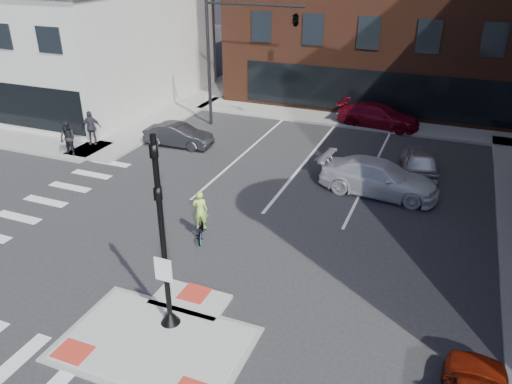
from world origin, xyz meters
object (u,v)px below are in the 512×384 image
at_px(bg_car_silver, 420,160).
at_px(pedestrian_b, 91,128).
at_px(bg_car_dark, 178,135).
at_px(pedestrian_a, 68,139).
at_px(cyclist, 201,223).
at_px(white_pickup, 379,178).
at_px(bg_car_red, 379,116).

bearing_deg(bg_car_silver, pedestrian_b, 0.97).
height_order(bg_car_dark, pedestrian_a, pedestrian_a).
bearing_deg(bg_car_dark, cyclist, -148.08).
distance_m(bg_car_dark, bg_car_silver, 13.24).
distance_m(white_pickup, bg_car_red, 9.75).
height_order(pedestrian_a, pedestrian_b, pedestrian_b).
relative_size(bg_car_silver, pedestrian_b, 2.25).
relative_size(cyclist, pedestrian_a, 1.08).
xyz_separation_m(white_pickup, cyclist, (-5.72, -6.64, -0.10)).
bearing_deg(bg_car_red, white_pickup, -165.25).
xyz_separation_m(cyclist, pedestrian_b, (-10.50, 6.64, 0.43)).
relative_size(bg_car_red, pedestrian_a, 2.70).
distance_m(bg_car_red, cyclist, 16.75).
distance_m(bg_car_silver, cyclist, 12.04).
xyz_separation_m(white_pickup, pedestrian_b, (-16.22, 0.00, 0.33)).
bearing_deg(bg_car_dark, bg_car_silver, -88.25).
bearing_deg(pedestrian_a, pedestrian_b, 90.74).
relative_size(white_pickup, bg_car_red, 1.06).
xyz_separation_m(bg_car_silver, cyclist, (-7.25, -9.62, -0.06)).
relative_size(white_pickup, bg_car_dark, 1.38).
bearing_deg(pedestrian_a, bg_car_silver, 16.07).
bearing_deg(bg_car_silver, bg_car_dark, -3.86).
relative_size(bg_car_dark, pedestrian_a, 2.09).
bearing_deg(white_pickup, bg_car_silver, -23.66).
bearing_deg(cyclist, bg_car_silver, -148.03).
relative_size(bg_car_silver, pedestrian_a, 2.31).
height_order(cyclist, pedestrian_a, pedestrian_a).
bearing_deg(pedestrian_a, bg_car_dark, 40.47).
xyz_separation_m(cyclist, pedestrian_a, (-10.50, 4.75, 0.41)).
xyz_separation_m(bg_car_dark, cyclist, (5.94, -8.54, 0.04)).
bearing_deg(white_pickup, bg_car_red, 13.26).
bearing_deg(bg_car_red, bg_car_dark, 132.65).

